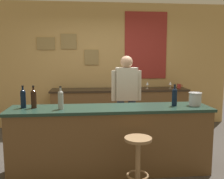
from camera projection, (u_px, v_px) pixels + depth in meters
name	position (u px, v px, depth m)	size (l,w,h in m)	color
ground_plane	(108.00, 159.00, 3.98)	(10.00, 10.00, 0.00)	#423D38
back_wall	(101.00, 65.00, 5.80)	(6.00, 0.09, 2.80)	tan
bar_counter	(111.00, 139.00, 3.53)	(2.76, 0.60, 0.92)	brown
side_counter	(120.00, 109.00, 5.59)	(2.98, 0.56, 0.90)	brown
bartender	(126.00, 96.00, 4.37)	(0.52, 0.21, 1.62)	#384766
bar_stool	(138.00, 156.00, 2.95)	(0.32, 0.32, 0.68)	olive
wine_bottle_a	(23.00, 98.00, 3.40)	(0.07, 0.07, 0.31)	black
wine_bottle_b	(34.00, 98.00, 3.39)	(0.07, 0.07, 0.31)	black
wine_bottle_c	(61.00, 99.00, 3.31)	(0.07, 0.07, 0.31)	#999E99
wine_bottle_d	(174.00, 96.00, 3.54)	(0.07, 0.07, 0.31)	black
ice_bucket	(195.00, 99.00, 3.57)	(0.19, 0.19, 0.19)	#B7BABF
wine_glass_a	(147.00, 84.00, 5.56)	(0.07, 0.07, 0.16)	silver
wine_glass_b	(170.00, 83.00, 5.62)	(0.07, 0.07, 0.16)	silver
coffee_mug	(179.00, 86.00, 5.62)	(0.12, 0.08, 0.09)	#B2332D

